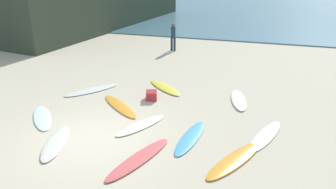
% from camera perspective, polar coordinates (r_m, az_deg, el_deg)
% --- Properties ---
extents(ground_plane, '(120.00, 120.00, 0.00)m').
position_cam_1_polar(ground_plane, '(10.24, -12.88, -7.61)').
color(ground_plane, beige).
extents(ocean_water, '(120.00, 40.00, 0.08)m').
position_cam_1_polar(ocean_water, '(42.83, 11.16, 15.12)').
color(ocean_water, slate).
rests_on(ocean_water, ground_plane).
extents(surfboard_0, '(2.23, 2.00, 0.06)m').
position_cam_1_polar(surfboard_0, '(12.21, -8.50, -2.04)').
color(surfboard_0, orange).
rests_on(surfboard_0, ground_plane).
extents(surfboard_1, '(0.98, 2.19, 0.09)m').
position_cam_1_polar(surfboard_1, '(12.90, 12.36, -0.92)').
color(surfboard_1, white).
rests_on(surfboard_1, ground_plane).
extents(surfboard_2, '(1.24, 2.21, 0.08)m').
position_cam_1_polar(surfboard_2, '(10.27, -19.18, -8.01)').
color(surfboard_2, silver).
rests_on(surfboard_2, ground_plane).
extents(surfboard_3, '(2.03, 1.88, 0.07)m').
position_cam_1_polar(surfboard_3, '(13.86, -0.56, 1.23)').
color(surfboard_3, yellow).
rests_on(surfboard_3, ground_plane).
extents(surfboard_4, '(0.75, 2.35, 0.06)m').
position_cam_1_polar(surfboard_4, '(10.00, 3.98, -7.60)').
color(surfboard_4, '#479DD9').
rests_on(surfboard_4, ground_plane).
extents(surfboard_5, '(1.28, 2.61, 0.07)m').
position_cam_1_polar(surfboard_5, '(9.03, -5.12, -11.18)').
color(surfboard_5, '#D65655').
rests_on(surfboard_5, ground_plane).
extents(surfboard_6, '(1.24, 2.39, 0.06)m').
position_cam_1_polar(surfboard_6, '(10.54, 16.83, -6.95)').
color(surfboard_6, white).
rests_on(surfboard_6, ground_plane).
extents(surfboard_7, '(1.85, 1.98, 0.06)m').
position_cam_1_polar(surfboard_7, '(12.03, -21.34, -3.81)').
color(surfboard_7, white).
rests_on(surfboard_7, ground_plane).
extents(surfboard_8, '(1.59, 2.47, 0.07)m').
position_cam_1_polar(surfboard_8, '(9.12, 11.73, -11.25)').
color(surfboard_8, orange).
rests_on(surfboard_8, ground_plane).
extents(surfboard_9, '(1.39, 2.09, 0.07)m').
position_cam_1_polar(surfboard_9, '(10.73, -4.84, -5.43)').
color(surfboard_9, '#EBECCA').
rests_on(surfboard_9, ground_plane).
extents(surfboard_10, '(1.88, 2.28, 0.06)m').
position_cam_1_polar(surfboard_10, '(13.98, -13.36, 0.77)').
color(surfboard_10, white).
rests_on(surfboard_10, ground_plane).
extents(beachgoer_near, '(0.34, 0.33, 1.67)m').
position_cam_1_polar(beachgoer_near, '(19.84, 0.92, 10.35)').
color(beachgoer_near, '#1E3342').
rests_on(beachgoer_near, ground_plane).
extents(beachgoer_mid, '(0.39, 0.39, 1.77)m').
position_cam_1_polar(beachgoer_mid, '(21.34, -19.82, 10.07)').
color(beachgoer_mid, '#1E3342').
rests_on(beachgoer_mid, ground_plane).
extents(beach_cooler, '(0.55, 0.59, 0.34)m').
position_cam_1_polar(beach_cooler, '(12.71, -2.95, -0.15)').
color(beach_cooler, '#B2282D').
rests_on(beach_cooler, ground_plane).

